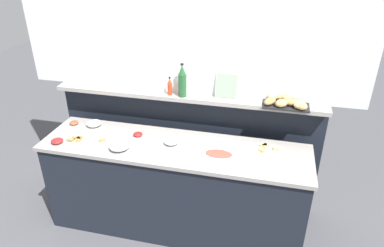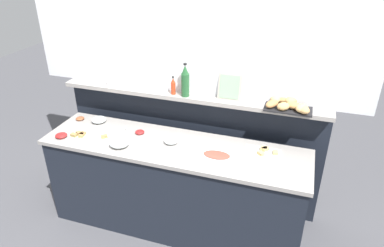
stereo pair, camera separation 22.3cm
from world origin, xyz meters
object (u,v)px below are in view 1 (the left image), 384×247
object	(u,v)px
sandwich_platter_side	(86,140)
wine_bottle_green	(182,82)
sandwich_platter_rear	(264,149)
glass_bowl_large	(171,142)
salt_shaker	(102,84)
serving_tongs	(122,134)
pepper_shaker	(106,84)
cold_cuts_platter	(219,154)
bread_basket	(286,101)
condiment_bowl_teal	(57,141)
hot_sauce_bottle	(170,87)
condiment_bowl_cream	(138,134)
glass_bowl_medium	(94,124)
glass_bowl_small	(119,146)
condiment_bowl_dark	(74,123)
framed_picture	(227,86)

from	to	relation	value
sandwich_platter_side	wine_bottle_green	size ratio (longest dim) A/B	1.12
sandwich_platter_rear	glass_bowl_large	size ratio (longest dim) A/B	2.41
sandwich_platter_rear	salt_shaker	size ratio (longest dim) A/B	3.48
serving_tongs	pepper_shaker	xyz separation A→B (m)	(-0.28, 0.32, 0.35)
cold_cuts_platter	bread_basket	world-z (taller)	bread_basket
condiment_bowl_teal	salt_shaker	size ratio (longest dim) A/B	1.23
glass_bowl_large	serving_tongs	world-z (taller)	glass_bowl_large
salt_shaker	condiment_bowl_teal	bearing A→B (deg)	-106.51
sandwich_platter_rear	hot_sauce_bottle	world-z (taller)	hot_sauce_bottle
condiment_bowl_cream	bread_basket	bearing A→B (deg)	13.08
glass_bowl_large	salt_shaker	distance (m)	0.96
glass_bowl_medium	glass_bowl_small	xyz separation A→B (m)	(0.42, -0.34, 0.01)
wine_bottle_green	salt_shaker	size ratio (longest dim) A/B	3.63
glass_bowl_small	condiment_bowl_teal	xyz separation A→B (m)	(-0.58, -0.03, -0.01)
sandwich_platter_side	condiment_bowl_cream	size ratio (longest dim) A/B	4.14
glass_bowl_large	serving_tongs	size ratio (longest dim) A/B	0.68
condiment_bowl_teal	condiment_bowl_dark	world-z (taller)	condiment_bowl_teal
sandwich_platter_rear	cold_cuts_platter	bearing A→B (deg)	-153.87
sandwich_platter_side	pepper_shaker	bearing A→B (deg)	91.45
sandwich_platter_side	glass_bowl_small	size ratio (longest dim) A/B	2.01
glass_bowl_small	cold_cuts_platter	bearing A→B (deg)	6.98
sandwich_platter_side	glass_bowl_large	bearing A→B (deg)	9.42
salt_shaker	glass_bowl_large	bearing A→B (deg)	-25.07
glass_bowl_medium	salt_shaker	size ratio (longest dim) A/B	1.65
serving_tongs	bread_basket	world-z (taller)	bread_basket
glass_bowl_large	condiment_bowl_teal	xyz separation A→B (m)	(-0.99, -0.22, -0.00)
glass_bowl_large	glass_bowl_medium	bearing A→B (deg)	169.53
salt_shaker	bread_basket	size ratio (longest dim) A/B	0.21
cold_cuts_platter	condiment_bowl_teal	distance (m)	1.44
cold_cuts_platter	glass_bowl_medium	bearing A→B (deg)	169.37
condiment_bowl_cream	bread_basket	xyz separation A→B (m)	(1.29, 0.30, 0.33)
condiment_bowl_cream	glass_bowl_medium	bearing A→B (deg)	170.45
glass_bowl_small	salt_shaker	size ratio (longest dim) A/B	2.02
sandwich_platter_side	bread_basket	bearing A→B (deg)	16.22
glass_bowl_medium	glass_bowl_small	size ratio (longest dim) A/B	0.82
sandwich_platter_rear	framed_picture	xyz separation A→B (m)	(-0.39, 0.33, 0.42)
condiment_bowl_teal	hot_sauce_bottle	xyz separation A→B (m)	(0.88, 0.59, 0.37)
cold_cuts_platter	condiment_bowl_teal	size ratio (longest dim) A/B	2.82
sandwich_platter_side	glass_bowl_small	xyz separation A→B (m)	(0.35, -0.06, 0.02)
cold_cuts_platter	pepper_shaker	size ratio (longest dim) A/B	3.46
hot_sauce_bottle	wine_bottle_green	bearing A→B (deg)	-3.85
condiment_bowl_teal	serving_tongs	distance (m)	0.57
sandwich_platter_side	glass_bowl_medium	world-z (taller)	glass_bowl_medium
sandwich_platter_side	salt_shaker	xyz separation A→B (m)	(-0.06, 0.51, 0.34)
sandwich_platter_side	pepper_shaker	world-z (taller)	pepper_shaker
sandwich_platter_rear	condiment_bowl_dark	xyz separation A→B (m)	(-1.83, 0.05, 0.00)
cold_cuts_platter	hot_sauce_bottle	size ratio (longest dim) A/B	1.71
serving_tongs	framed_picture	bearing A→B (deg)	21.51
glass_bowl_medium	condiment_bowl_cream	world-z (taller)	glass_bowl_medium
sandwich_platter_rear	sandwich_platter_side	distance (m)	1.57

